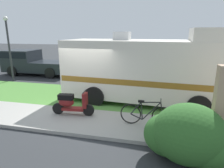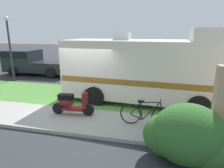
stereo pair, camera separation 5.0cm
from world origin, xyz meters
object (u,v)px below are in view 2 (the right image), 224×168
Objects in this scene: scooter at (71,103)px; pickup_truck_near at (33,62)px; street_lamp_post at (9,43)px; motorhome_rv at (148,69)px; bicycle at (146,114)px.

scooter is 0.32× the size of pickup_truck_near.
scooter is at bearing -35.88° from street_lamp_post.
street_lamp_post is at bearing 166.88° from motorhome_rv.
pickup_truck_near is (-6.25, 6.71, 0.40)m from scooter.
bicycle is 0.43× the size of street_lamp_post.
scooter is 7.87m from street_lamp_post.
motorhome_rv is at bearing -13.12° from street_lamp_post.
bicycle is at bearing -37.59° from pickup_truck_near.
street_lamp_post is (-8.99, 4.73, 1.99)m from bicycle.
scooter is 2.81m from bicycle.
motorhome_rv is at bearing -25.79° from pickup_truck_near.
scooter is at bearing -137.65° from motorhome_rv.
pickup_truck_near is at bearing 142.41° from bicycle.
motorhome_rv is 1.45× the size of pickup_truck_near.
motorhome_rv is 9.90m from pickup_truck_near.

